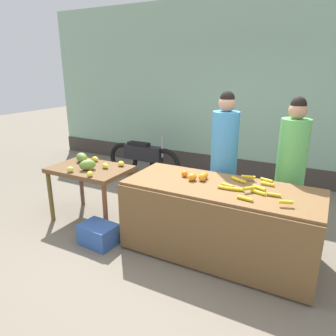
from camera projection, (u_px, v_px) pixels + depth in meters
The scene contains 12 objects.
ground_plane at pixel (177, 241), 3.95m from camera, with size 24.00×24.00×0.00m, color #756B5B.
market_wall_back at pixel (246, 93), 5.90m from camera, with size 9.16×0.23×3.34m.
fruit_stall_counter at pixel (219, 221), 3.56m from camera, with size 2.14×0.88×0.85m.
side_table_wooden at pixel (90, 174), 4.34m from camera, with size 1.07×0.71×0.78m.
banana_bunch_pile at pixel (251, 187), 3.33m from camera, with size 0.78×0.63×0.07m.
orange_pile at pixel (196, 176), 3.61m from camera, with size 0.32×0.22×0.09m.
mango_papaya_pile at pixel (88, 162), 4.32m from camera, with size 0.80×0.66×0.14m.
vendor_woman_blue_shirt at pixel (224, 162), 4.08m from camera, with size 0.34×0.34×1.82m.
vendor_woman_green_shirt at pixel (290, 171), 3.80m from camera, with size 0.34×0.34×1.78m.
parked_motorcycle at pixel (143, 158), 6.13m from camera, with size 1.60×0.18×0.88m.
produce_crate at pixel (99, 234), 3.86m from camera, with size 0.44×0.32×0.26m, color #3359A5.
produce_sack at pixel (166, 193), 4.75m from camera, with size 0.36×0.30×0.54m, color tan.
Camera 1 is at (1.54, -3.12, 2.09)m, focal length 33.48 mm.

